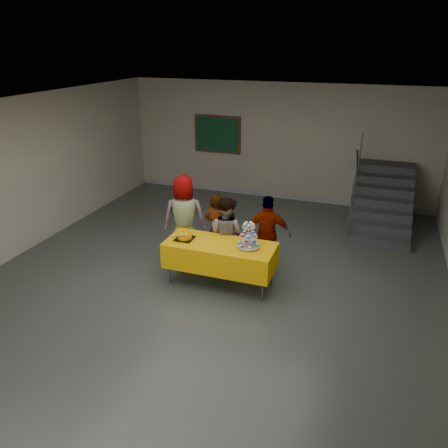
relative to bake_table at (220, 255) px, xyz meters
The scene contains 10 objects.
room_shell 1.60m from the bake_table, 126.74° to the right, with size 10.00×10.04×3.02m.
bake_table is the anchor object (origin of this frame).
cupcake_stand 0.63m from the bake_table, ahead, with size 0.38×0.38×0.44m.
bear_cake 0.70m from the bake_table, behind, with size 0.32×0.36×0.12m.
schoolchild_a 1.26m from the bake_table, 143.69° to the left, with size 0.81×0.53×1.66m, color slate.
schoolchild_b 0.76m from the bake_table, 114.36° to the left, with size 0.51×0.34×1.40m, color slate.
schoolchild_c 0.57m from the bake_table, 97.05° to the left, with size 0.68×0.53×1.40m, color slate.
schoolchild_d 1.01m from the bake_table, 50.23° to the left, with size 0.84×0.35×1.44m, color #5C5B65.
staircase 4.65m from the bake_table, 56.91° to the left, with size 1.30×2.40×2.04m.
noticeboard 5.17m from the bake_table, 110.87° to the left, with size 1.30×0.05×1.00m.
Camera 1 is at (2.46, -6.03, 3.96)m, focal length 35.00 mm.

